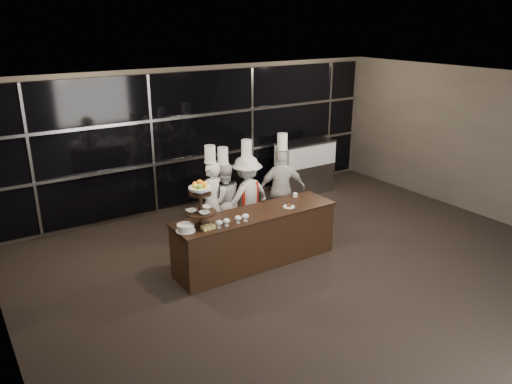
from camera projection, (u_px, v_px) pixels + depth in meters
room at (372, 206)px, 6.83m from camera, size 10.00×10.00×10.00m
window_wall at (204, 137)px, 10.72m from camera, size 8.60×0.10×2.80m
buffet_counter at (256, 238)px, 8.32m from camera, size 2.84×0.74×0.92m
display_stand at (200, 200)px, 7.51m from camera, size 0.48×0.48×0.74m
compotes at (232, 220)px, 7.67m from camera, size 0.59×0.11×0.12m
layer_cake at (186, 228)px, 7.45m from camera, size 0.30×0.30×0.11m
pastry_squares at (208, 227)px, 7.53m from camera, size 0.20×0.13×0.05m
small_plate at (289, 206)px, 8.40m from camera, size 0.20×0.20×0.05m
chef_cup at (295, 195)px, 8.87m from camera, size 0.08×0.08×0.07m
display_case at (305, 164)px, 11.67m from camera, size 1.37×0.60×1.24m
chef_a at (211, 201)px, 8.99m from camera, size 0.66×0.56×1.84m
chef_b at (224, 200)px, 9.26m from camera, size 0.75×0.61×1.74m
chef_c at (247, 195)px, 9.34m from camera, size 1.08×0.71×1.86m
chef_d at (281, 189)px, 9.61m from camera, size 1.02×0.68×1.91m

